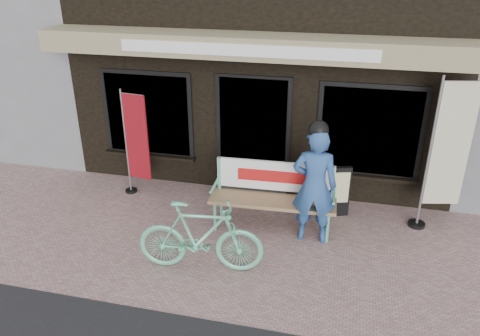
% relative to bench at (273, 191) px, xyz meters
% --- Properties ---
extents(ground, '(70.00, 70.00, 0.00)m').
position_rel_bench_xyz_m(ground, '(-0.58, -0.85, -0.64)').
color(ground, '#A88480').
rests_on(ground, ground).
extents(storefront, '(7.00, 6.77, 6.00)m').
position_rel_bench_xyz_m(storefront, '(-0.58, 4.11, 2.35)').
color(storefront, black).
rests_on(storefront, ground).
extents(bench, '(2.02, 0.60, 1.08)m').
position_rel_bench_xyz_m(bench, '(0.00, 0.00, 0.00)').
color(bench, '#63C198').
rests_on(bench, ground).
extents(person, '(0.69, 0.47, 1.95)m').
position_rel_bench_xyz_m(person, '(0.65, -0.25, 0.32)').
color(person, '#294F8F').
rests_on(person, ground).
extents(bicycle, '(1.82, 0.72, 1.06)m').
position_rel_bench_xyz_m(bicycle, '(-0.78, -1.39, -0.11)').
color(bicycle, '#63C198').
rests_on(bicycle, ground).
extents(nobori_red, '(0.59, 0.25, 1.98)m').
position_rel_bench_xyz_m(nobori_red, '(-2.58, 0.52, 0.39)').
color(nobori_red, gray).
rests_on(nobori_red, ground).
extents(nobori_cream, '(0.75, 0.33, 2.51)m').
position_rel_bench_xyz_m(nobori_cream, '(2.56, 0.58, 0.66)').
color(nobori_cream, gray).
rests_on(nobori_cream, ground).
extents(menu_stand, '(0.45, 0.22, 0.90)m').
position_rel_bench_xyz_m(menu_stand, '(0.98, 0.56, -0.17)').
color(menu_stand, black).
rests_on(menu_stand, ground).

